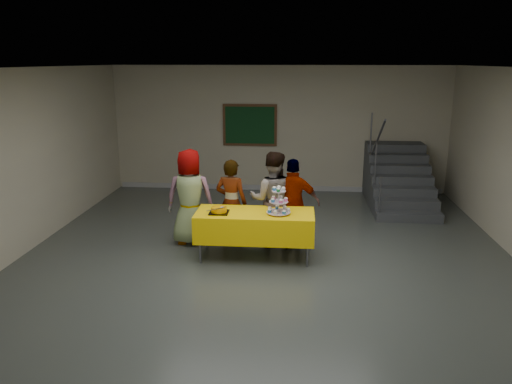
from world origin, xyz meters
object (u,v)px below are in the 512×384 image
(cupcake_stand, at_px, (279,203))
(staircase, at_px, (397,181))
(noticeboard, at_px, (250,125))
(schoolchild_c, at_px, (272,199))
(schoolchild_d, at_px, (293,204))
(bake_table, at_px, (255,225))
(bear_cake, at_px, (219,209))
(schoolchild_a, at_px, (190,197))
(schoolchild_b, at_px, (231,203))

(cupcake_stand, distance_m, staircase, 4.40)
(noticeboard, bearing_deg, schoolchild_c, -78.67)
(schoolchild_d, xyz_separation_m, staircase, (2.28, 2.97, -0.28))
(noticeboard, bearing_deg, cupcake_stand, -78.66)
(bake_table, bearing_deg, bear_cake, -171.31)
(bear_cake, height_order, staircase, staircase)
(schoolchild_a, xyz_separation_m, schoolchild_b, (0.72, -0.02, -0.08))
(schoolchild_a, distance_m, staircase, 5.03)
(bake_table, height_order, schoolchild_b, schoolchild_b)
(cupcake_stand, xyz_separation_m, schoolchild_d, (0.22, 0.62, -0.18))
(cupcake_stand, distance_m, noticeboard, 4.56)
(schoolchild_a, relative_size, schoolchild_b, 1.10)
(schoolchild_a, distance_m, noticeboard, 3.92)
(schoolchild_b, height_order, schoolchild_c, schoolchild_c)
(bear_cake, bearing_deg, schoolchild_d, 29.32)
(cupcake_stand, bearing_deg, schoolchild_c, 101.38)
(bear_cake, distance_m, schoolchild_c, 1.06)
(cupcake_stand, height_order, noticeboard, noticeboard)
(bear_cake, bearing_deg, schoolchild_a, 132.43)
(schoolchild_c, xyz_separation_m, schoolchild_d, (0.35, -0.03, -0.06))
(noticeboard, bearing_deg, schoolchild_b, -89.17)
(schoolchild_c, bearing_deg, staircase, -130.40)
(schoolchild_c, xyz_separation_m, noticeboard, (-0.76, 3.78, 0.78))
(cupcake_stand, height_order, schoolchild_d, schoolchild_d)
(cupcake_stand, relative_size, schoolchild_b, 0.30)
(bear_cake, distance_m, schoolchild_b, 0.66)
(bear_cake, xyz_separation_m, schoolchild_c, (0.81, 0.68, -0.01))
(schoolchild_c, bearing_deg, schoolchild_d, 176.68)
(schoolchild_a, distance_m, schoolchild_c, 1.42)
(schoolchild_d, height_order, noticeboard, noticeboard)
(bear_cake, relative_size, staircase, 0.15)
(cupcake_stand, distance_m, schoolchild_c, 0.67)
(bake_table, distance_m, schoolchild_b, 0.75)
(bear_cake, bearing_deg, schoolchild_b, 80.62)
(schoolchild_b, bearing_deg, staircase, -126.09)
(schoolchild_a, xyz_separation_m, noticeboard, (0.66, 3.79, 0.77))
(cupcake_stand, xyz_separation_m, staircase, (2.51, 3.59, -0.45))
(schoolchild_b, bearing_deg, schoolchild_d, -167.62)
(noticeboard, bearing_deg, schoolchild_a, -99.94)
(bear_cake, relative_size, schoolchild_d, 0.23)
(cupcake_stand, distance_m, bear_cake, 0.95)
(bake_table, relative_size, schoolchild_d, 1.23)
(schoolchild_d, bearing_deg, schoolchild_c, -9.12)
(schoolchild_a, relative_size, schoolchild_c, 1.01)
(noticeboard, bearing_deg, bear_cake, -90.67)
(schoolchild_a, relative_size, noticeboard, 1.28)
(bake_table, height_order, staircase, staircase)
(bake_table, bearing_deg, noticeboard, 96.65)
(bake_table, bearing_deg, schoolchild_b, 128.88)
(bake_table, relative_size, schoolchild_b, 1.25)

